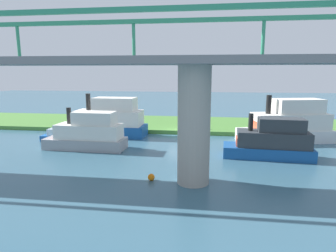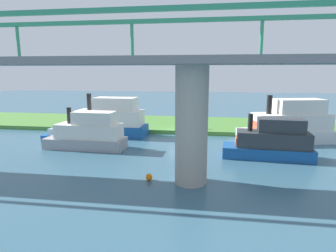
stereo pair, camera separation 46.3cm
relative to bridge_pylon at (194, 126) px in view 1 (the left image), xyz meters
name	(u,v)px [view 1 (the left image)]	position (x,y,z in m)	size (l,w,h in m)	color
ground_plane	(179,135)	(2.54, -15.69, -4.07)	(160.00, 160.00, 0.00)	#386075
grassy_bank	(183,124)	(2.54, -21.69, -3.82)	(80.00, 12.00, 0.50)	#4C8438
bridge_pylon	(194,126)	(0.00, 0.00, 0.00)	(2.22, 2.22, 8.14)	#9E998E
bridge_span	(195,57)	(0.00, -0.02, 4.57)	(64.22, 4.30, 3.25)	slate
person_on_bank	(198,123)	(0.30, -17.31, -2.87)	(0.40, 0.40, 1.39)	#2D334C
mooring_post	(120,124)	(10.67, -17.62, -3.19)	(0.20, 0.20, 0.76)	brown
riverboat_paddlewheel	(108,120)	(11.09, -14.01, -2.18)	(10.02, 3.41, 5.11)	#195199
pontoon_yellow	(271,142)	(-6.63, -7.03, -2.59)	(7.95, 3.05, 3.99)	#195199
motorboat_red	(88,134)	(11.00, -7.79, -2.53)	(8.19, 2.93, 4.15)	#99999E
motorboat_white	(288,124)	(-9.84, -13.91, -2.14)	(10.69, 5.70, 5.20)	white
houseboat_blue	(59,136)	(15.64, -10.64, -3.57)	(4.19, 1.57, 1.38)	#195199
marker_buoy	(151,177)	(2.98, 0.03, -3.82)	(0.50, 0.50, 0.50)	orange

